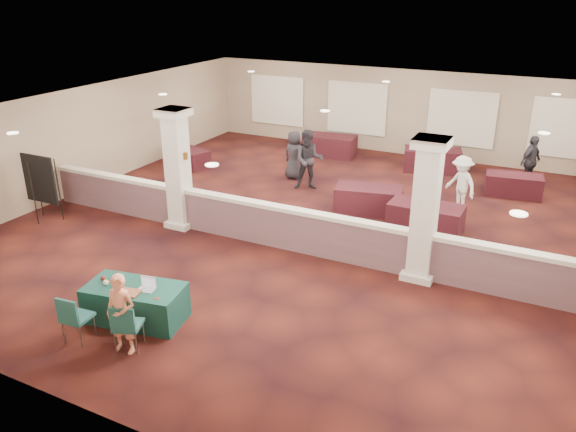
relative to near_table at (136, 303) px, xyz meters
The scene contains 33 objects.
ground 5.86m from the near_table, 75.15° to the left, with size 16.00×16.00×0.00m, color #411610.
wall_back 13.79m from the near_table, 83.73° to the left, with size 16.00×0.04×3.20m, color #826E59.
wall_front 3.05m from the near_table, 57.38° to the right, with size 16.00×0.04×3.20m, color #826E59.
wall_left 8.70m from the near_table, 138.97° to the left, with size 0.04×16.00×3.20m, color #826E59.
ceiling 6.50m from the near_table, 75.15° to the left, with size 16.00×16.00×0.02m, color silver.
partition_wall 4.42m from the near_table, 70.16° to the left, with size 15.60×0.28×1.10m.
column_left 4.79m from the near_table, 115.70° to the left, with size 0.72×0.72×3.20m.
column_right 6.26m from the near_table, 42.73° to the left, with size 0.72×0.72×3.20m.
sconce_left 5.02m from the near_table, 118.75° to the left, with size 0.12×0.12×0.18m.
sconce_right 4.79m from the near_table, 112.48° to the left, with size 0.12×0.12×0.18m.
near_table is the anchor object (origin of this frame).
conf_chair_main 1.02m from the near_table, 58.09° to the right, with size 0.60×0.60×0.93m.
conf_chair_side 1.20m from the near_table, 114.44° to the right, with size 0.52×0.52×0.94m.
easel_board 6.28m from the near_table, 153.71° to the left, with size 1.11×0.56×1.88m.
woman 1.10m from the near_table, 60.86° to the right, with size 0.55×0.36×1.51m, color #F6956B.
far_table_front_left 10.00m from the near_table, 120.01° to the left, with size 1.59×0.80×0.65m, color black.
far_table_front_center 7.67m from the near_table, 73.26° to the left, with size 1.88×0.94×0.76m, color black.
far_table_front_right 7.80m from the near_table, 59.15° to the left, with size 1.90×0.95×0.77m, color black.
far_table_back_left 12.20m from the near_table, 94.70° to the left, with size 1.93×0.97×0.78m, color black.
far_table_back_center 12.38m from the near_table, 76.31° to the left, with size 1.92×0.96×0.78m, color black.
far_table_back_right 12.12m from the near_table, 61.61° to the left, with size 1.66×0.83×0.67m, color black.
attendee_a 8.43m from the near_table, 91.14° to the left, with size 0.92×0.51×1.91m, color black.
attendee_b 9.77m from the near_table, 62.53° to the left, with size 1.04×0.48×1.63m, color silver.
attendee_c 13.16m from the near_table, 62.40° to the left, with size 1.00×0.48×1.71m, color black.
attendee_d 9.23m from the near_table, 96.54° to the left, with size 0.80×0.43×1.61m, color black.
laptop_base 0.48m from the near_table, ahead, with size 0.33×0.23×0.02m, color silver.
laptop_screen 0.58m from the near_table, 22.51° to the left, with size 0.33×0.01×0.22m, color silver.
screen_glow 0.56m from the near_table, 21.22° to the left, with size 0.30×0.00×0.19m, color silver.
knitting 0.45m from the near_table, 68.41° to the right, with size 0.40×0.30×0.03m, color #CD5B20.
yarn_cream 0.69m from the near_table, 159.41° to the right, with size 0.11×0.11×0.11m, color beige.
yarn_red 0.81m from the near_table, behind, with size 0.10×0.10×0.10m, color #5D1612.
yarn_grey 0.62m from the near_table, behind, with size 0.10×0.10×0.10m, color #46464A.
scissors 0.79m from the near_table, 13.02° to the right, with size 0.12×0.03×0.01m, color red.
Camera 1 is at (5.35, -12.74, 6.09)m, focal length 35.00 mm.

